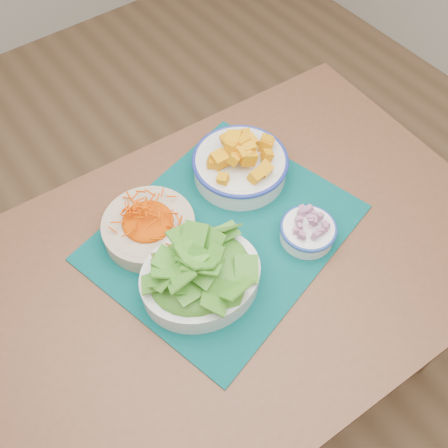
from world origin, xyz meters
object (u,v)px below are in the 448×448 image
(table, at_px, (233,280))
(onion_bowl, at_px, (308,229))
(placemat, at_px, (224,232))
(carrot_bowl, at_px, (149,225))
(squash_bowl, at_px, (240,159))
(lettuce_bowl, at_px, (200,273))

(table, height_order, onion_bowl, onion_bowl)
(placemat, distance_m, onion_bowl, 0.19)
(table, distance_m, carrot_bowl, 0.24)
(carrot_bowl, xyz_separation_m, squash_bowl, (0.27, 0.02, 0.02))
(squash_bowl, distance_m, lettuce_bowl, 0.31)
(squash_bowl, bearing_deg, onion_bowl, -88.15)
(lettuce_bowl, bearing_deg, carrot_bowl, 107.38)
(lettuce_bowl, bearing_deg, placemat, 45.36)
(carrot_bowl, bearing_deg, squash_bowl, 3.91)
(placemat, height_order, carrot_bowl, carrot_bowl)
(table, distance_m, lettuce_bowl, 0.19)
(squash_bowl, xyz_separation_m, lettuce_bowl, (-0.25, -0.19, -0.00))
(placemat, xyz_separation_m, squash_bowl, (0.13, 0.11, 0.06))
(table, relative_size, onion_bowl, 9.84)
(table, xyz_separation_m, carrot_bowl, (-0.11, 0.16, 0.14))
(placemat, relative_size, lettuce_bowl, 1.89)
(placemat, distance_m, squash_bowl, 0.18)
(squash_bowl, bearing_deg, lettuce_bowl, -142.59)
(table, height_order, squash_bowl, squash_bowl)
(table, bearing_deg, onion_bowl, -16.28)
(lettuce_bowl, bearing_deg, onion_bowl, 2.23)
(placemat, relative_size, carrot_bowl, 2.09)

